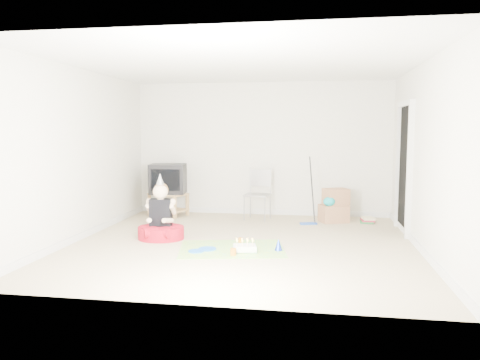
# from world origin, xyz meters

# --- Properties ---
(ground) EXTENTS (5.00, 5.00, 0.00)m
(ground) POSITION_xyz_m (0.00, 0.00, 0.00)
(ground) COLOR tan
(ground) RESTS_ON ground
(doorway_recess) EXTENTS (0.02, 0.90, 2.05)m
(doorway_recess) POSITION_xyz_m (2.48, 1.20, 1.02)
(doorway_recess) COLOR black
(doorway_recess) RESTS_ON ground
(tv_stand) EXTENTS (0.82, 0.68, 0.44)m
(tv_stand) POSITION_xyz_m (-1.79, 2.04, 0.26)
(tv_stand) COLOR #A9814C
(tv_stand) RESTS_ON ground
(crt_tv) EXTENTS (0.73, 0.64, 0.57)m
(crt_tv) POSITION_xyz_m (-1.79, 2.04, 0.73)
(crt_tv) COLOR black
(crt_tv) RESTS_ON tv_stand
(folding_chair) EXTENTS (0.50, 0.48, 0.97)m
(folding_chair) POSITION_xyz_m (-0.01, 1.88, 0.47)
(folding_chair) COLOR #939398
(folding_chair) RESTS_ON ground
(cardboard_boxes) EXTENTS (0.58, 0.53, 0.61)m
(cardboard_boxes) POSITION_xyz_m (1.40, 1.90, 0.29)
(cardboard_boxes) COLOR #A57350
(cardboard_boxes) RESTS_ON ground
(floor_mop) EXTENTS (0.31, 0.39, 1.19)m
(floor_mop) POSITION_xyz_m (0.94, 1.59, 0.26)
(floor_mop) COLOR #224AAA
(floor_mop) RESTS_ON ground
(book_pile) EXTENTS (0.24, 0.30, 0.10)m
(book_pile) POSITION_xyz_m (1.99, 1.93, 0.05)
(book_pile) COLOR #277638
(book_pile) RESTS_ON ground
(seated_woman) EXTENTS (0.77, 0.77, 1.02)m
(seated_woman) POSITION_xyz_m (-1.28, 0.10, 0.22)
(seated_woman) COLOR #B41022
(seated_woman) RESTS_ON ground
(party_mat) EXTENTS (1.64, 1.32, 0.01)m
(party_mat) POSITION_xyz_m (-0.10, -0.33, 0.00)
(party_mat) COLOR #F8348A
(party_mat) RESTS_ON ground
(birthday_cake) EXTENTS (0.35, 0.31, 0.15)m
(birthday_cake) POSITION_xyz_m (0.10, -0.45, 0.04)
(birthday_cake) COLOR white
(birthday_cake) RESTS_ON party_mat
(blue_plate_near) EXTENTS (0.28, 0.28, 0.01)m
(blue_plate_near) POSITION_xyz_m (-0.43, -0.43, 0.01)
(blue_plate_near) COLOR blue
(blue_plate_near) RESTS_ON party_mat
(blue_plate_far) EXTENTS (0.27, 0.27, 0.01)m
(blue_plate_far) POSITION_xyz_m (-0.55, -0.57, 0.01)
(blue_plate_far) COLOR blue
(blue_plate_far) RESTS_ON party_mat
(orange_cup_near) EXTENTS (0.08, 0.08, 0.07)m
(orange_cup_near) POSITION_xyz_m (-0.04, 0.04, 0.04)
(orange_cup_near) COLOR #CA6F16
(orange_cup_near) RESTS_ON party_mat
(orange_cup_far) EXTENTS (0.09, 0.09, 0.09)m
(orange_cup_far) POSITION_xyz_m (-0.02, -0.68, 0.05)
(orange_cup_far) COLOR #CA6F16
(orange_cup_far) RESTS_ON party_mat
(blue_party_hat) EXTENTS (0.14, 0.14, 0.16)m
(blue_party_hat) POSITION_xyz_m (0.56, -0.33, 0.09)
(blue_party_hat) COLOR #1834AA
(blue_party_hat) RESTS_ON party_mat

